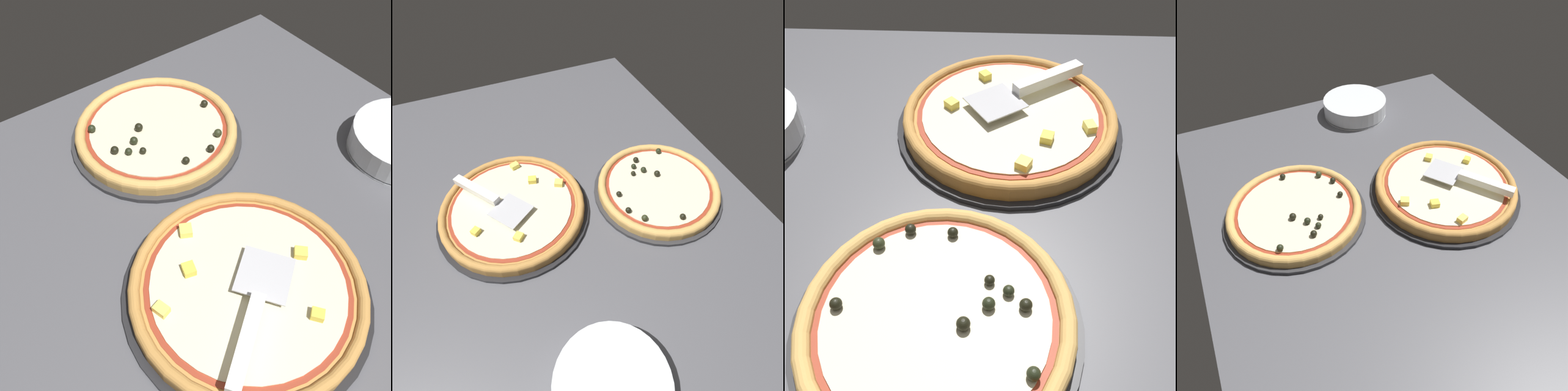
{
  "view_description": "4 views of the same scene",
  "coord_description": "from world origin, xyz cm",
  "views": [
    {
      "loc": [
        -24.18,
        -38.0,
        68.17
      ],
      "look_at": [
        7.72,
        4.92,
        3.0
      ],
      "focal_mm": 42.0,
      "sensor_mm": 36.0,
      "label": 1
    },
    {
      "loc": [
        56.18,
        -16.23,
        67.38
      ],
      "look_at": [
        7.72,
        4.92,
        3.0
      ],
      "focal_mm": 28.0,
      "sensor_mm": 36.0,
      "label": 2
    },
    {
      "loc": [
        5.72,
        50.94,
        53.5
      ],
      "look_at": [
        7.72,
        4.92,
        3.0
      ],
      "focal_mm": 42.0,
      "sensor_mm": 36.0,
      "label": 3
    },
    {
      "loc": [
        -56.8,
        36.13,
        72.49
      ],
      "look_at": [
        7.72,
        4.92,
        3.0
      ],
      "focal_mm": 35.0,
      "sensor_mm": 36.0,
      "label": 4
    }
  ],
  "objects": [
    {
      "name": "plate_stack",
      "position": [
        50.43,
        -8.98,
        2.8
      ],
      "size": [
        21.44,
        21.44,
        5.6
      ],
      "color": "silver",
      "rests_on": "ground_plane"
    },
    {
      "name": "pizza_front",
      "position": [
        3.27,
        -14.89,
        2.62
      ],
      "size": [
        38.07,
        38.07,
        3.87
      ],
      "color": "#B77F3D",
      "rests_on": "pizza_pan_front"
    },
    {
      "name": "pizza_back",
      "position": [
        12.15,
        24.71,
        2.34
      ],
      "size": [
        34.15,
        34.15,
        3.74
      ],
      "color": "tan",
      "rests_on": "pizza_pan_back"
    },
    {
      "name": "serving_spatula",
      "position": [
        -1.67,
        -20.98,
        5.68
      ],
      "size": [
        22.16,
        17.6,
        2.0
      ],
      "color": "#B7B7BC",
      "rests_on": "pizza_front"
    },
    {
      "name": "pizza_pan_back",
      "position": [
        12.17,
        24.73,
        0.5
      ],
      "size": [
        36.32,
        36.32,
        1.0
      ],
      "primitive_type": "cylinder",
      "color": "#2D2D30",
      "rests_on": "ground_plane"
    },
    {
      "name": "pizza_pan_front",
      "position": [
        3.27,
        -14.9,
        0.5
      ],
      "size": [
        40.5,
        40.5,
        1.0
      ],
      "primitive_type": "cylinder",
      "color": "black",
      "rests_on": "ground_plane"
    },
    {
      "name": "ground_plane",
      "position": [
        0.0,
        0.0,
        -1.8
      ],
      "size": [
        128.42,
        99.38,
        3.6
      ],
      "primitive_type": "cube",
      "color": "#4C4C51"
    }
  ]
}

